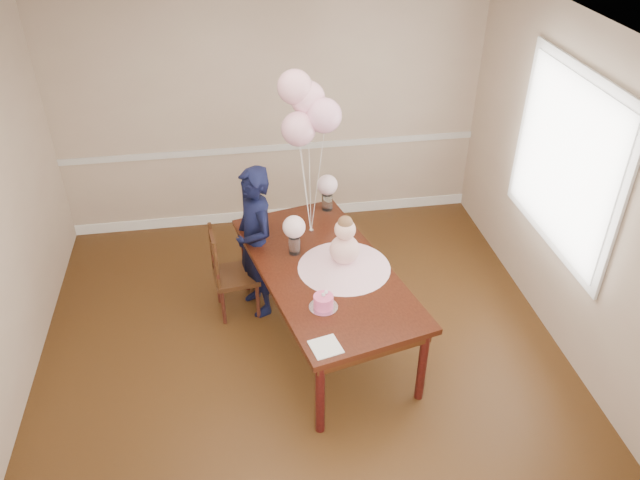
{
  "coord_description": "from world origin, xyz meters",
  "views": [
    {
      "loc": [
        -0.47,
        -3.69,
        3.86
      ],
      "look_at": [
        0.19,
        0.42,
        1.05
      ],
      "focal_mm": 35.0,
      "sensor_mm": 36.0,
      "label": 1
    }
  ],
  "objects_px": {
    "dining_chair_seat": "(236,276)",
    "woman": "(255,243)",
    "dining_table_top": "(325,271)",
    "birthday_cake": "(323,301)"
  },
  "relations": [
    {
      "from": "birthday_cake",
      "to": "woman",
      "type": "xyz_separation_m",
      "value": [
        -0.45,
        1.01,
        -0.09
      ]
    },
    {
      "from": "dining_chair_seat",
      "to": "birthday_cake",
      "type": "bearing_deg",
      "value": -63.78
    },
    {
      "from": "woman",
      "to": "dining_table_top",
      "type": "bearing_deg",
      "value": 25.66
    },
    {
      "from": "birthday_cake",
      "to": "dining_table_top",
      "type": "bearing_deg",
      "value": 79.36
    },
    {
      "from": "dining_table_top",
      "to": "woman",
      "type": "height_order",
      "value": "woman"
    },
    {
      "from": "dining_chair_seat",
      "to": "woman",
      "type": "height_order",
      "value": "woman"
    },
    {
      "from": "dining_table_top",
      "to": "dining_chair_seat",
      "type": "height_order",
      "value": "dining_table_top"
    },
    {
      "from": "dining_table_top",
      "to": "birthday_cake",
      "type": "relative_size",
      "value": 13.33
    },
    {
      "from": "birthday_cake",
      "to": "woman",
      "type": "relative_size",
      "value": 0.1
    },
    {
      "from": "birthday_cake",
      "to": "dining_chair_seat",
      "type": "xyz_separation_m",
      "value": [
        -0.64,
        1.0,
        -0.43
      ]
    }
  ]
}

